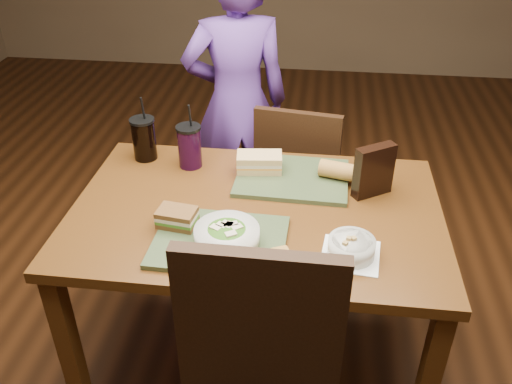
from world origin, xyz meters
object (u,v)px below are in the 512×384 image
tray_far (292,178)px  sandwich_far (259,162)px  baguette_near (266,261)px  chair_far (296,180)px  tray_near (220,242)px  diner (237,104)px  cup_berry (190,146)px  soup_bowl (351,247)px  baguette_far (337,170)px  cup_cola (144,139)px  sandwich_near (177,217)px  chip_bag (374,171)px  salad_bowl (227,235)px  dining_table (256,229)px

tray_far → sandwich_far: sandwich_far is taller
baguette_near → chair_far: bearing=87.6°
tray_near → diner: bearing=96.1°
diner → cup_berry: 0.69m
tray_far → soup_bowl: 0.48m
baguette_far → cup_cola: size_ratio=0.49×
soup_bowl → baguette_far: size_ratio=1.48×
sandwich_near → diner: bearing=88.5°
sandwich_near → baguette_near: size_ratio=0.99×
tray_near → chip_bag: (0.50, 0.36, 0.09)m
soup_bowl → baguette_far: bearing=95.7°
salad_bowl → baguette_near: same height
dining_table → diner: (-0.21, 0.94, 0.07)m
chair_far → diner: 0.51m
cup_berry → baguette_near: bearing=-59.1°
soup_bowl → sandwich_far: size_ratio=1.08×
soup_bowl → cup_cola: (-0.82, 0.53, 0.06)m
chair_far → tray_near: chair_far is taller
chair_far → sandwich_far: 0.52m
tray_far → baguette_near: size_ratio=3.06×
soup_bowl → tray_near: bearing=178.9°
diner → salad_bowl: 1.19m
tray_near → sandwich_near: size_ratio=3.10×
salad_bowl → chip_bag: (0.47, 0.38, 0.04)m
dining_table → sandwich_far: size_ratio=7.20×
cup_berry → chair_far: bearing=41.8°
sandwich_far → tray_near: bearing=-99.3°
tray_near → baguette_near: size_ratio=3.06×
dining_table → tray_near: bearing=-113.2°
sandwich_near → baguette_near: (0.31, -0.19, 0.00)m
dining_table → salad_bowl: (-0.06, -0.23, 0.14)m
cup_cola → sandwich_near: bearing=-61.7°
salad_bowl → soup_bowl: size_ratio=1.05×
chair_far → salad_bowl: chair_far is taller
soup_bowl → chair_far: bearing=103.9°
dining_table → tray_far: 0.26m
baguette_far → baguette_near: bearing=-110.5°
dining_table → cup_cola: (-0.49, 0.31, 0.18)m
sandwich_near → salad_bowl: bearing=-24.3°
chair_far → baguette_far: chair_far is taller
tray_near → chip_bag: chip_bag is taller
tray_near → cup_berry: cup_berry is taller
chair_far → baguette_far: bearing=-68.2°
chair_far → sandwich_near: 0.92m
tray_far → baguette_near: baguette_near is taller
sandwich_far → baguette_far: 0.30m
chair_far → cup_berry: 0.65m
tray_near → salad_bowl: size_ratio=2.05×
sandwich_near → cup_cola: bearing=118.3°
sandwich_far → baguette_near: same height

